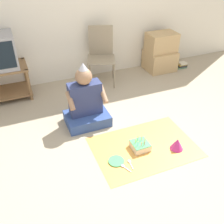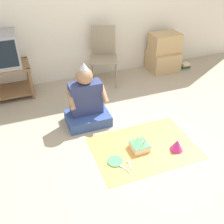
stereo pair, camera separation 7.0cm
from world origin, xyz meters
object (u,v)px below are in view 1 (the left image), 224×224
(birthday_cake, at_px, (140,145))
(party_hat_blue, at_px, (177,144))
(folding_chair, at_px, (101,52))
(person_seated, at_px, (86,104))
(cardboard_box_stack, at_px, (160,53))
(paper_plate, at_px, (116,161))
(book_pile, at_px, (182,65))

(birthday_cake, xyz_separation_m, party_hat_blue, (0.40, -0.17, 0.03))
(folding_chair, xyz_separation_m, person_seated, (-0.60, -1.04, -0.24))
(folding_chair, bearing_deg, person_seated, -120.15)
(folding_chair, height_order, birthday_cake, folding_chair)
(folding_chair, height_order, person_seated, folding_chair)
(person_seated, xyz_separation_m, birthday_cake, (0.42, -0.75, -0.24))
(cardboard_box_stack, relative_size, birthday_cake, 3.40)
(birthday_cake, bearing_deg, person_seated, 118.93)
(folding_chair, distance_m, cardboard_box_stack, 1.18)
(paper_plate, bearing_deg, book_pile, 40.39)
(party_hat_blue, bearing_deg, folding_chair, 96.22)
(person_seated, distance_m, party_hat_blue, 1.25)
(party_hat_blue, bearing_deg, book_pile, 53.79)
(person_seated, xyz_separation_m, party_hat_blue, (0.82, -0.92, -0.21))
(party_hat_blue, bearing_deg, person_seated, 131.50)
(folding_chair, relative_size, book_pile, 4.80)
(person_seated, distance_m, birthday_cake, 0.89)
(cardboard_box_stack, xyz_separation_m, book_pile, (0.43, -0.11, -0.27))
(cardboard_box_stack, distance_m, party_hat_blue, 2.22)
(folding_chair, height_order, paper_plate, folding_chair)
(paper_plate, bearing_deg, cardboard_box_stack, 48.57)
(party_hat_blue, bearing_deg, birthday_cake, 157.17)
(book_pile, relative_size, paper_plate, 1.07)
(birthday_cake, bearing_deg, party_hat_blue, -22.83)
(party_hat_blue, height_order, paper_plate, party_hat_blue)
(party_hat_blue, distance_m, paper_plate, 0.75)
(cardboard_box_stack, bearing_deg, party_hat_blue, -115.39)
(paper_plate, bearing_deg, birthday_cake, 14.72)
(folding_chair, distance_m, person_seated, 1.22)
(folding_chair, relative_size, party_hat_blue, 5.90)
(folding_chair, relative_size, birthday_cake, 4.60)
(person_seated, bearing_deg, cardboard_box_stack, 31.29)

